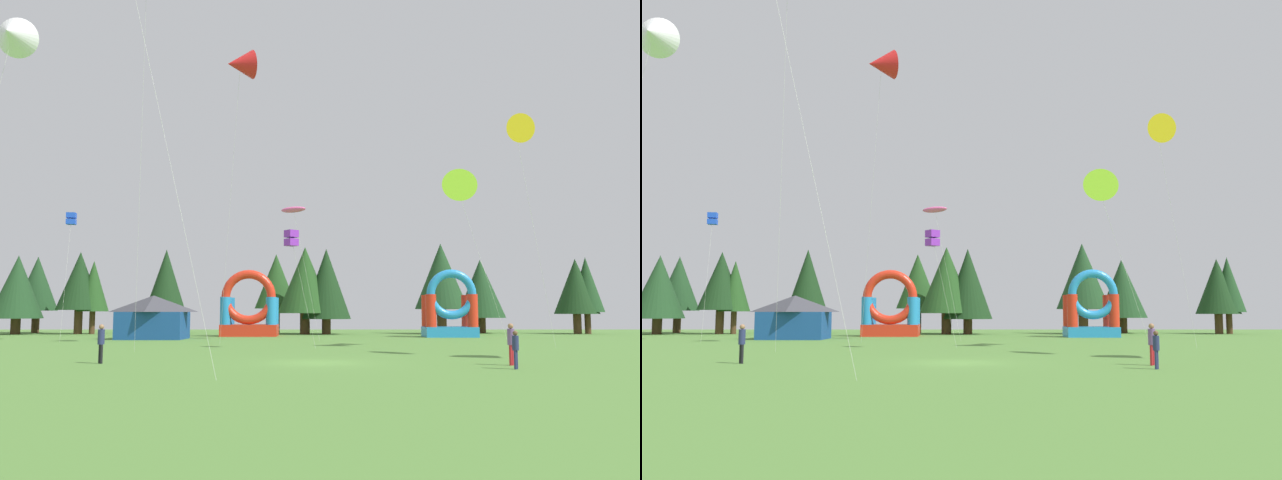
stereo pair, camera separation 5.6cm
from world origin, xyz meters
The scene contains 26 objects.
ground_plane centered at (0.00, 0.00, 0.00)m, with size 120.00×120.00×0.00m, color #548438.
kite_pink_parafoil centered at (-2.22, 24.78, 11.11)m, with size 3.46×1.66×11.45m.
kite_yellow_delta centered at (13.23, 12.09, 14.56)m, with size 3.29×2.18×15.66m.
kite_purple_box centered at (-1.80, 11.45, 7.15)m, with size 2.08×1.81×7.67m.
kite_lime_delta centered at (9.33, 12.30, 10.43)m, with size 4.34×2.78×11.78m.
kite_red_delta centered at (-5.70, 14.80, 20.19)m, with size 3.18×5.65×21.34m.
kite_blue_box centered at (-20.72, 23.30, 10.11)m, with size 0.83×2.64×10.62m.
kite_white_delta centered at (-14.65, -0.94, 15.57)m, with size 3.86×2.39×16.71m.
person_midfield centered at (8.59, -1.45, 1.10)m, with size 0.45×0.45×1.86m.
person_near_camera centered at (8.20, -3.44, 0.95)m, with size 0.38×0.38×1.59m.
person_far_side centered at (-10.06, -0.40, 1.07)m, with size 0.44×0.44×1.80m.
inflatable_yellow_castle centered at (-6.90, 34.10, 2.26)m, with size 5.53×3.82×6.48m.
inflatable_orange_dome centered at (12.47, 31.98, 2.35)m, with size 4.92×3.56×6.39m.
festival_tent centered at (-14.68, 27.39, 1.92)m, with size 5.69×4.39×3.83m.
tree_row_1 centered at (-32.64, 40.10, 5.06)m, with size 5.57×5.57×8.49m.
tree_row_2 centered at (-32.64, 45.05, 5.61)m, with size 4.76×4.76×8.79m.
tree_row_3 centered at (-26.27, 41.06, 5.73)m, with size 4.86×4.86×8.97m.
tree_row_4 centered at (-24.80, 41.17, 5.15)m, with size 3.41×3.41×7.98m.
tree_row_5 centered at (-17.54, 44.14, 5.63)m, with size 4.93×4.93×9.53m.
tree_row_6 centered at (-4.97, 44.45, 5.83)m, with size 4.89×4.89×9.00m.
tree_row_7 centered at (-1.57, 40.46, 5.80)m, with size 5.93×5.93×9.44m.
tree_row_8 centered at (0.74, 40.43, 5.41)m, with size 5.33×5.33×9.25m.
tree_row_9 centered at (13.39, 41.34, 6.25)m, with size 5.81×5.81×9.92m.
tree_row_10 centered at (18.41, 44.28, 5.01)m, with size 5.54×5.54×8.35m.
tree_row_11 centered at (28.27, 41.54, 5.16)m, with size 4.79×4.79×8.24m.
tree_row_12 centered at (29.38, 41.44, 5.34)m, with size 3.65×3.65×8.41m.
Camera 2 is at (0.12, -31.17, 2.35)m, focal length 37.02 mm.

